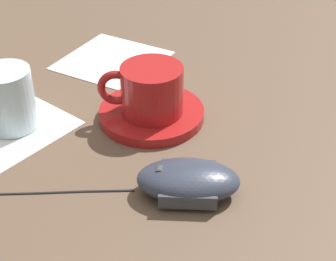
{
  "coord_description": "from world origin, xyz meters",
  "views": [
    {
      "loc": [
        0.41,
        -0.31,
        0.36
      ],
      "look_at": [
        0.08,
        0.03,
        0.03
      ],
      "focal_mm": 55.0,
      "sensor_mm": 36.0,
      "label": 1
    }
  ],
  "objects_px": {
    "saucer": "(152,114)",
    "computer_mouse": "(188,180)",
    "drinking_glass": "(8,99)",
    "coffee_cup": "(150,90)"
  },
  "relations": [
    {
      "from": "coffee_cup",
      "to": "computer_mouse",
      "type": "height_order",
      "value": "coffee_cup"
    },
    {
      "from": "coffee_cup",
      "to": "drinking_glass",
      "type": "relative_size",
      "value": 1.19
    },
    {
      "from": "computer_mouse",
      "to": "saucer",
      "type": "bearing_deg",
      "value": 150.38
    },
    {
      "from": "computer_mouse",
      "to": "drinking_glass",
      "type": "distance_m",
      "value": 0.25
    },
    {
      "from": "saucer",
      "to": "computer_mouse",
      "type": "relative_size",
      "value": 1.1
    },
    {
      "from": "saucer",
      "to": "drinking_glass",
      "type": "height_order",
      "value": "drinking_glass"
    },
    {
      "from": "computer_mouse",
      "to": "coffee_cup",
      "type": "bearing_deg",
      "value": 151.29
    },
    {
      "from": "saucer",
      "to": "computer_mouse",
      "type": "xyz_separation_m",
      "value": [
        0.13,
        -0.07,
        0.01
      ]
    },
    {
      "from": "saucer",
      "to": "drinking_glass",
      "type": "relative_size",
      "value": 1.76
    },
    {
      "from": "saucer",
      "to": "computer_mouse",
      "type": "distance_m",
      "value": 0.15
    }
  ]
}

